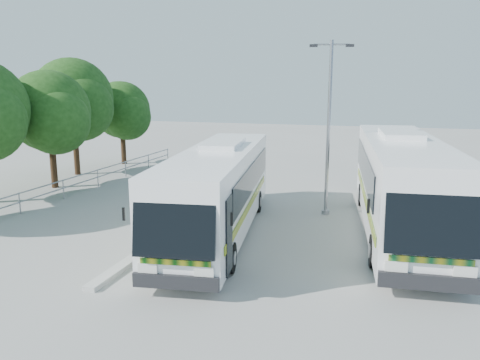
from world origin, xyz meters
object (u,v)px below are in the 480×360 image
(coach_adjacent, at_px, (401,181))
(tree_far_d, at_px, (74,99))
(tree_far_c, at_px, (50,111))
(coach_main, at_px, (219,188))
(tree_far_e, at_px, (122,110))
(lamppost, at_px, (329,121))

(coach_adjacent, bearing_deg, tree_far_d, 156.39)
(tree_far_d, bearing_deg, tree_far_c, -72.17)
(coach_main, distance_m, coach_adjacent, 7.11)
(tree_far_e, relative_size, coach_adjacent, 0.45)
(tree_far_d, bearing_deg, coach_main, -34.49)
(coach_main, bearing_deg, tree_far_d, 137.25)
(tree_far_e, xyz_separation_m, lamppost, (15.68, -9.25, 0.27))
(tree_far_e, bearing_deg, coach_main, -47.70)
(tree_far_e, xyz_separation_m, coach_main, (12.06, -13.25, -2.08))
(tree_far_d, relative_size, lamppost, 0.97)
(tree_far_d, relative_size, coach_main, 0.61)
(tree_far_c, height_order, tree_far_e, tree_far_c)
(coach_main, height_order, lamppost, lamppost)
(tree_far_c, bearing_deg, coach_adjacent, -8.06)
(coach_adjacent, distance_m, lamppost, 4.03)
(coach_main, relative_size, lamppost, 1.61)
(tree_far_c, xyz_separation_m, tree_far_d, (-1.19, 3.70, 0.56))
(tree_far_d, bearing_deg, tree_far_e, 81.37)
(tree_far_c, xyz_separation_m, lamppost, (15.17, -1.05, -0.11))
(tree_far_d, relative_size, tree_far_e, 1.24)
(tree_far_d, xyz_separation_m, lamppost, (16.36, -4.75, -0.66))
(coach_adjacent, height_order, lamppost, lamppost)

